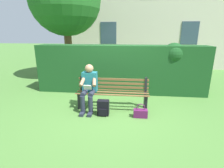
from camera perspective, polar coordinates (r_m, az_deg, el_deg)
The scene contains 8 objects.
ground at distance 4.73m, azimuth 0.14°, elevation -8.01°, with size 60.00×60.00×0.00m, color #477533.
park_bench at distance 4.63m, azimuth 0.24°, elevation -2.55°, with size 1.91×0.45×0.85m.
person_seated at distance 4.51m, azimuth -7.67°, elevation -0.72°, with size 0.44×0.73×1.20m.
hedge_backdrop at distance 5.88m, azimuth 3.10°, elevation 5.35°, with size 5.61×0.82×1.68m.
tree at distance 8.22m, azimuth -15.92°, elevation 24.80°, with size 3.08×2.94×4.77m.
building_facade at distance 11.87m, azimuth 11.58°, elevation 23.70°, with size 8.84×3.34×7.06m.
backpack at distance 4.29m, azimuth -2.95°, elevation -7.92°, with size 0.28×0.24×0.39m.
handbag at distance 4.27m, azimuth 9.41°, elevation -9.44°, with size 0.33×0.16×0.35m.
Camera 1 is at (-0.47, 4.28, 1.95)m, focal length 27.59 mm.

